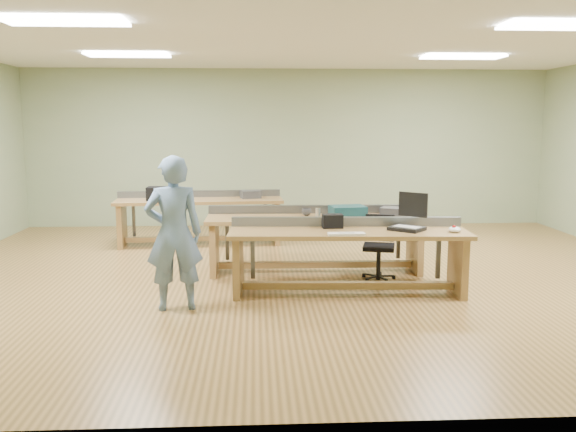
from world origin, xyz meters
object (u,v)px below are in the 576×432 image
object	(u,v)px
laptop_base	(407,229)
mug	(306,212)
task_chair	(379,256)
drinks_can	(318,213)
workbench_mid	(315,231)
camera_bag	(333,221)
parts_bin_teal	(348,212)
parts_bin_grey	(396,212)
workbench_front	(348,247)
person	(174,233)
workbench_back	(200,211)

from	to	relation	value
laptop_base	mug	distance (m)	1.60
task_chair	drinks_can	distance (m)	0.98
workbench_mid	camera_bag	xyz separation A→B (m)	(0.12, -0.91, 0.27)
parts_bin_teal	parts_bin_grey	bearing A→B (deg)	11.60
workbench_front	task_chair	world-z (taller)	workbench_front
workbench_front	mug	world-z (taller)	workbench_front
parts_bin_grey	mug	world-z (taller)	parts_bin_grey
parts_bin_grey	drinks_can	distance (m)	1.07
camera_bag	task_chair	distance (m)	0.96
workbench_mid	person	distance (m)	2.32
workbench_front	person	bearing A→B (deg)	-161.70
person	drinks_can	distance (m)	2.28
parts_bin_teal	parts_bin_grey	xyz separation A→B (m)	(0.68, 0.14, -0.02)
person	laptop_base	world-z (taller)	person
parts_bin_teal	drinks_can	size ratio (longest dim) A/B	3.77
workbench_mid	workbench_front	bearing A→B (deg)	-74.55
mug	drinks_can	distance (m)	0.20
workbench_mid	camera_bag	bearing A→B (deg)	-81.86
parts_bin_teal	mug	bearing A→B (deg)	158.99
workbench_mid	mug	world-z (taller)	workbench_mid
parts_bin_grey	workbench_front	bearing A→B (deg)	-127.02
workbench_back	mug	size ratio (longest dim) A/B	22.46
workbench_front	workbench_mid	distance (m)	1.11
person	parts_bin_grey	distance (m)	3.19
parts_bin_teal	parts_bin_grey	size ratio (longest dim) A/B	1.12
workbench_front	drinks_can	xyz separation A→B (m)	(-0.25, 1.01, 0.25)
parts_bin_grey	person	bearing A→B (deg)	-149.75
parts_bin_grey	drinks_can	xyz separation A→B (m)	(-1.07, -0.07, 0.00)
workbench_mid	task_chair	distance (m)	0.93
mug	drinks_can	size ratio (longest dim) A/B	1.04
workbench_back	person	bearing A→B (deg)	-92.89
workbench_mid	task_chair	world-z (taller)	workbench_mid
workbench_mid	workbench_back	bearing A→B (deg)	131.91
workbench_front	task_chair	bearing A→B (deg)	54.84
laptop_base	parts_bin_teal	world-z (taller)	parts_bin_teal
person	drinks_can	xyz separation A→B (m)	(1.69, 1.53, -0.02)
workbench_mid	drinks_can	size ratio (longest dim) A/B	24.57
workbench_front	laptop_base	bearing A→B (deg)	-0.86
camera_bag	parts_bin_teal	size ratio (longest dim) A/B	0.54
workbench_back	parts_bin_teal	distance (m)	3.01
workbench_front	task_chair	xyz separation A→B (m)	(0.50, 0.63, -0.25)
drinks_can	workbench_back	bearing A→B (deg)	130.50
parts_bin_teal	mug	xyz separation A→B (m)	(-0.53, 0.20, -0.03)
task_chair	parts_bin_grey	size ratio (longest dim) A/B	2.05
task_chair	parts_bin_teal	distance (m)	0.71
workbench_mid	drinks_can	distance (m)	0.26
laptop_base	camera_bag	size ratio (longest dim) A/B	1.52
laptop_base	drinks_can	size ratio (longest dim) A/B	3.08
mug	workbench_front	bearing A→B (deg)	-70.98
laptop_base	parts_bin_grey	distance (m)	1.13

